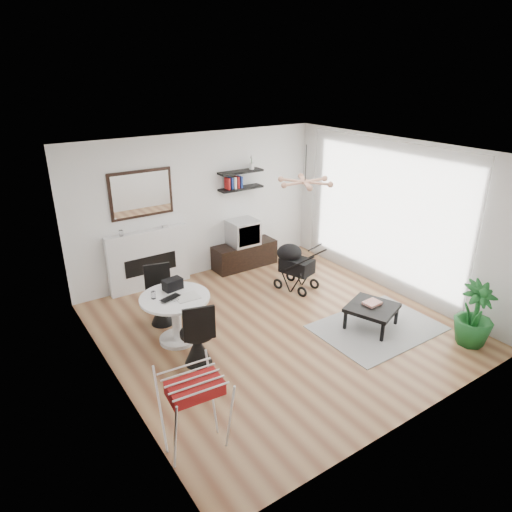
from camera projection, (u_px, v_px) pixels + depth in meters
floor at (277, 326)px, 7.14m from camera, size 5.00×5.00×0.00m
ceiling at (281, 152)px, 6.11m from camera, size 5.00×5.00×0.00m
wall_back at (199, 206)px, 8.54m from camera, size 5.00×0.00×5.00m
wall_left at (107, 290)px, 5.34m from camera, size 0.00×5.00×5.00m
wall_right at (394, 217)px, 7.92m from camera, size 0.00×5.00×5.00m
sheer_curtain at (381, 215)px, 8.02m from camera, size 0.04×3.60×2.60m
fireplace at (148, 252)px, 8.17m from camera, size 1.50×0.17×2.16m
shelf_lower at (241, 188)px, 8.78m from camera, size 0.90×0.25×0.04m
shelf_upper at (241, 172)px, 8.66m from camera, size 0.90×0.25×0.04m
pendant_lamp at (305, 182)px, 6.91m from camera, size 0.90×0.90×0.10m
tv_console at (245, 255)px, 9.22m from camera, size 1.31×0.46×0.49m
crt_tv at (243, 232)px, 9.01m from camera, size 0.57×0.49×0.49m
dining_table at (176, 312)px, 6.59m from camera, size 1.00×1.00×0.73m
laptop at (173, 299)px, 6.39m from camera, size 0.36×0.29×0.02m
black_bag at (173, 284)px, 6.67m from camera, size 0.30×0.21×0.17m
newspaper at (187, 297)px, 6.47m from camera, size 0.34×0.28×0.01m
drinking_glass at (153, 295)px, 6.42m from camera, size 0.06×0.06×0.11m
chair_far at (161, 306)px, 7.15m from camera, size 0.47×0.49×0.94m
chair_near at (198, 344)px, 6.14m from camera, size 0.49×0.51×0.97m
drying_rack at (195, 412)px, 4.67m from camera, size 0.67×0.63×0.93m
stroller at (294, 268)px, 8.26m from camera, size 0.66×0.83×0.92m
rug at (377, 327)px, 7.10m from camera, size 1.87×1.35×0.01m
coffee_table at (372, 308)px, 7.00m from camera, size 0.89×0.89×0.36m
magazines at (372, 303)px, 7.05m from camera, size 0.27×0.22×0.04m
potted_plant at (475, 314)px, 6.53m from camera, size 0.65×0.65×0.97m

